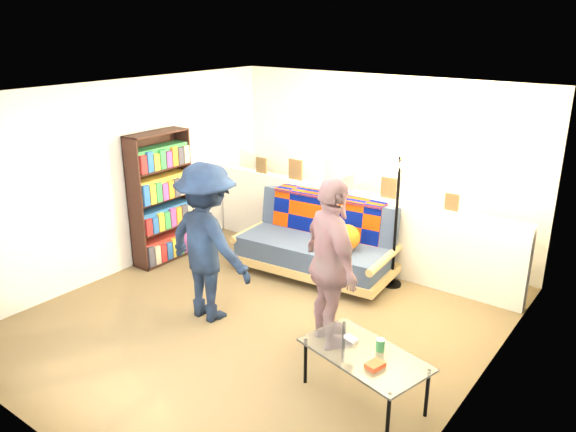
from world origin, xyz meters
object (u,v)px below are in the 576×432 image
Objects in this scene: floor_lamp at (401,192)px; person_right at (331,264)px; futon_sofa at (318,244)px; coffee_table at (365,357)px; bookshelf at (161,202)px; person_left at (208,243)px.

person_right reaches higher than floor_lamp.
floor_lamp is 1.61m from person_right.
futon_sofa is 1.23× the size of floor_lamp.
futon_sofa reaches higher than coffee_table.
futon_sofa is at bearing 132.71° from coffee_table.
bookshelf is 1.47× the size of coffee_table.
coffee_table is 2.12m from person_left.
futon_sofa is 1.70m from person_left.
bookshelf is 3.09m from floor_lamp.
bookshelf is 1.03× the size of floor_lamp.
person_right reaches higher than coffee_table.
floor_lamp is at bearing -52.93° from person_right.
futon_sofa is 2.55m from coffee_table.
bookshelf is 1.00× the size of person_right.
person_left is 1.00× the size of person_right.
person_left reaches higher than floor_lamp.
bookshelf is at bearing -21.93° from person_left.
bookshelf is 3.79m from coffee_table.
person_right is at bearing -164.09° from person_left.
floor_lamp is 0.98× the size of person_left.
bookshelf reaches higher than futon_sofa.
coffee_table is at bearing 176.00° from person_right.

